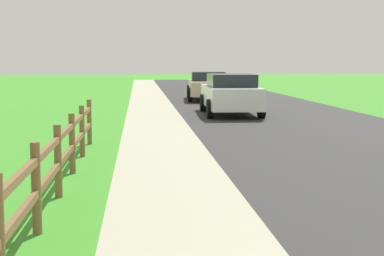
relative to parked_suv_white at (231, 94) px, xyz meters
The scene contains 7 objects.
ground_plane 5.26m from the parked_suv_white, 111.24° to the left, with size 120.00×120.00×0.00m, color #3D8E29.
road_asphalt 7.08m from the parked_suv_white, 76.72° to the left, with size 7.00×66.00×0.01m, color #2C2C2C.
curb_concrete 8.45m from the parked_suv_white, 125.50° to the left, with size 6.00×66.00×0.01m, color #A6A58A.
grass_verge 9.39m from the parked_suv_white, 133.00° to the left, with size 5.00×66.00×0.00m, color #3D8E29.
rail_fence 14.60m from the parked_suv_white, 108.37° to the right, with size 0.11×12.93×1.08m.
parked_suv_white is the anchor object (origin of this frame).
parked_car_beige 8.11m from the parked_suv_white, 89.17° to the left, with size 2.34×4.83×1.43m.
Camera 1 is at (-1.53, -1.32, 2.01)m, focal length 54.47 mm.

